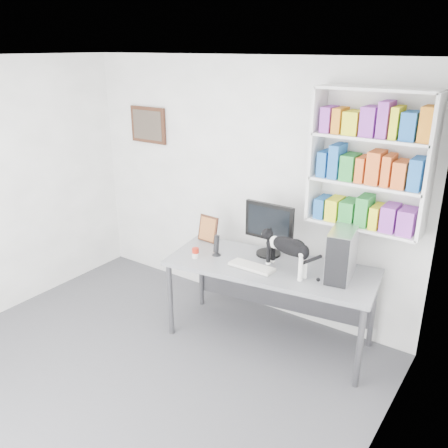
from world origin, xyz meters
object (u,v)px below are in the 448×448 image
at_px(keyboard, 252,266).
at_px(soup_can, 196,253).
at_px(desk, 269,303).
at_px(pc_tower, 342,253).
at_px(leaning_print, 208,228).
at_px(monitor, 269,229).
at_px(bookshelf, 370,161).
at_px(cat, 288,255).
at_px(speaker, 216,245).

height_order(keyboard, soup_can, soup_can).
height_order(desk, pc_tower, pc_tower).
bearing_deg(soup_can, leaning_print, 109.98).
xyz_separation_m(monitor, leaning_print, (-0.70, -0.06, -0.13)).
bearing_deg(bookshelf, cat, -135.91).
bearing_deg(cat, pc_tower, 37.80).
bearing_deg(speaker, pc_tower, 7.00).
xyz_separation_m(keyboard, speaker, (-0.44, 0.05, 0.09)).
xyz_separation_m(keyboard, cat, (0.32, 0.09, 0.17)).
height_order(desk, leaning_print, leaning_print).
relative_size(monitor, speaker, 2.51).
relative_size(bookshelf, speaker, 5.69).
distance_m(desk, cat, 0.63).
height_order(keyboard, speaker, speaker).
bearing_deg(monitor, bookshelf, 13.18).
distance_m(speaker, cat, 0.77).
distance_m(speaker, leaning_print, 0.38).
xyz_separation_m(keyboard, leaning_print, (-0.73, 0.30, 0.13)).
bearing_deg(soup_can, monitor, 40.67).
bearing_deg(keyboard, pc_tower, 22.23).
bearing_deg(soup_can, desk, 21.38).
relative_size(pc_tower, speaker, 2.11).
bearing_deg(leaning_print, speaker, -37.79).
distance_m(leaning_print, cat, 1.07).
distance_m(keyboard, leaning_print, 0.79).
relative_size(bookshelf, monitor, 2.27).
relative_size(keyboard, cat, 0.72).
distance_m(bookshelf, soup_can, 1.83).
bearing_deg(bookshelf, monitor, -165.88).
bearing_deg(bookshelf, keyboard, -145.23).
height_order(keyboard, cat, cat).
relative_size(bookshelf, keyboard, 2.88).
relative_size(monitor, cat, 0.92).
height_order(desk, speaker, speaker).
bearing_deg(monitor, pc_tower, -4.63).
distance_m(monitor, soup_can, 0.76).
bearing_deg(pc_tower, desk, -176.53).
height_order(desk, keyboard, keyboard).
relative_size(desk, monitor, 3.62).
distance_m(desk, speaker, 0.77).
xyz_separation_m(keyboard, soup_can, (-0.58, -0.12, 0.03)).
height_order(pc_tower, cat, pc_tower).
height_order(monitor, cat, monitor).
xyz_separation_m(speaker, soup_can, (-0.13, -0.17, -0.06)).
bearing_deg(pc_tower, monitor, 166.08).
height_order(bookshelf, pc_tower, bookshelf).
bearing_deg(desk, leaning_print, 161.51).
xyz_separation_m(pc_tower, soup_can, (-1.32, -0.42, -0.18)).
bearing_deg(cat, keyboard, -154.10).
bearing_deg(leaning_print, bookshelf, 13.07).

